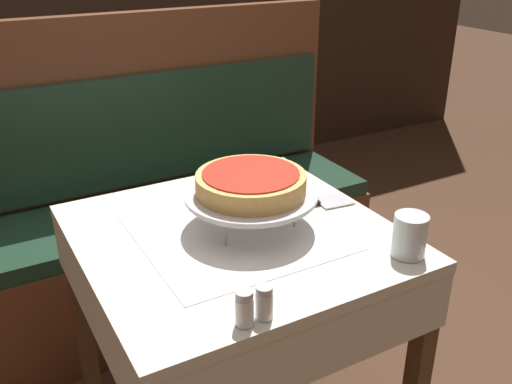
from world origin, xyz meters
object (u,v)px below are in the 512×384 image
booth_bench (157,233)px  pizza_server (309,205)px  dining_table_front (235,267)px  salt_shaker (244,308)px  dining_table_rear (78,114)px  pizza_pan_stand (250,196)px  water_glass_near (410,235)px  deep_dish_pizza (250,182)px  pepper_shaker (264,302)px  condiment_caddy (68,86)px

booth_bench → pizza_server: booth_bench is taller
dining_table_front → salt_shaker: size_ratio=10.19×
dining_table_rear → salt_shaker: bearing=-93.8°
pizza_pan_stand → water_glass_near: 0.40m
dining_table_rear → water_glass_near: water_glass_near is taller
dining_table_rear → pizza_server: (0.28, -1.58, 0.12)m
deep_dish_pizza → salt_shaker: bearing=-120.4°
dining_table_rear → deep_dish_pizza: 1.63m
booth_bench → pepper_shaker: booth_bench is taller
deep_dish_pizza → water_glass_near: 0.41m
dining_table_front → water_glass_near: water_glass_near is taller
pizza_pan_stand → deep_dish_pizza: (0.00, 0.00, 0.04)m
deep_dish_pizza → condiment_caddy: bearing=94.2°
pizza_pan_stand → pizza_server: bearing=6.6°
dining_table_rear → condiment_caddy: size_ratio=4.04×
deep_dish_pizza → salt_shaker: size_ratio=3.68×
booth_bench → pizza_server: (0.21, -0.73, 0.39)m
pizza_pan_stand → salt_shaker: bearing=-120.4°
booth_bench → pizza_server: bearing=-74.3°
pizza_pan_stand → deep_dish_pizza: 0.04m
pizza_server → salt_shaker: salt_shaker is taller
pizza_pan_stand → pepper_shaker: 0.39m
salt_shaker → booth_bench: bearing=79.8°
pizza_server → water_glass_near: water_glass_near is taller
water_glass_near → pizza_pan_stand: bearing=129.9°
water_glass_near → booth_bench: bearing=104.0°
dining_table_rear → deep_dish_pizza: size_ratio=2.58×
water_glass_near → pepper_shaker: water_glass_near is taller
booth_bench → condiment_caddy: bearing=97.7°
dining_table_rear → deep_dish_pizza: bearing=-87.3°
dining_table_front → dining_table_rear: size_ratio=1.07×
dining_table_rear → pepper_shaker: pepper_shaker is taller
condiment_caddy → pepper_shaker: bearing=-91.4°
dining_table_rear → pizza_server: 1.61m
pepper_shaker → dining_table_rear: bearing=87.5°
dining_table_rear → pizza_pan_stand: pizza_pan_stand is taller
dining_table_rear → salt_shaker: salt_shaker is taller
pizza_server → pepper_shaker: pepper_shaker is taller
salt_shaker → pizza_pan_stand: bearing=59.6°
pizza_pan_stand → pepper_shaker: (-0.16, -0.35, -0.05)m
pizza_server → condiment_caddy: bearing=101.6°
dining_table_front → water_glass_near: bearing=-44.9°
dining_table_front → deep_dish_pizza: deep_dish_pizza is taller
dining_table_rear → pizza_server: bearing=-80.1°
pizza_pan_stand → pepper_shaker: pizza_pan_stand is taller
water_glass_near → deep_dish_pizza: bearing=129.9°
dining_table_rear → booth_bench: booth_bench is taller
dining_table_rear → water_glass_near: 1.95m
deep_dish_pizza → pepper_shaker: bearing=-114.7°
dining_table_front → deep_dish_pizza: bearing=4.0°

